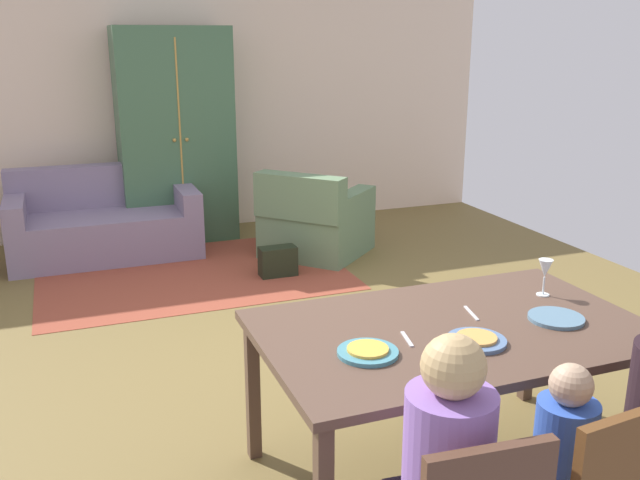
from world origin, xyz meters
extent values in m
cube|color=brown|center=(0.00, 0.41, -0.01)|extent=(6.84, 6.02, 0.02)
cube|color=beige|center=(0.00, 3.47, 1.35)|extent=(6.84, 0.10, 2.70)
cube|color=brown|center=(0.30, -1.42, 0.74)|extent=(1.72, 1.06, 0.04)
cube|color=brown|center=(-0.50, -0.95, 0.36)|extent=(0.06, 0.06, 0.72)
cube|color=brown|center=(1.10, -0.95, 0.36)|extent=(0.06, 0.06, 0.72)
cylinder|color=teal|center=(-0.18, -1.54, 0.77)|extent=(0.25, 0.25, 0.02)
cylinder|color=gold|center=(-0.18, -1.54, 0.78)|extent=(0.17, 0.17, 0.01)
cylinder|color=#516F9B|center=(0.30, -1.60, 0.77)|extent=(0.25, 0.25, 0.02)
cylinder|color=gold|center=(0.30, -1.60, 0.78)|extent=(0.17, 0.17, 0.01)
cylinder|color=slate|center=(0.77, -1.52, 0.77)|extent=(0.25, 0.25, 0.02)
cylinder|color=silver|center=(0.92, -1.24, 0.76)|extent=(0.06, 0.06, 0.01)
cylinder|color=silver|center=(0.92, -1.24, 0.81)|extent=(0.01, 0.01, 0.09)
cone|color=silver|center=(0.92, -1.24, 0.90)|extent=(0.07, 0.07, 0.09)
cube|color=silver|center=(0.04, -1.47, 0.76)|extent=(0.05, 0.15, 0.01)
cube|color=silver|center=(0.45, -1.32, 0.76)|extent=(0.05, 0.17, 0.01)
cylinder|color=#8D65BD|center=(-0.18, -2.18, 0.68)|extent=(0.30, 0.30, 0.46)
sphere|color=tan|center=(-0.18, -2.18, 1.00)|extent=(0.21, 0.21, 0.21)
cube|color=brown|center=(0.32, -2.43, 0.66)|extent=(0.42, 0.08, 0.42)
cylinder|color=blue|center=(0.30, -2.18, 0.62)|extent=(0.22, 0.22, 0.33)
sphere|color=tan|center=(0.30, -2.18, 0.85)|extent=(0.15, 0.15, 0.15)
cube|color=brown|center=(-0.27, 1.88, 0.00)|extent=(2.60, 1.80, 0.01)
cube|color=gray|center=(-0.93, 2.68, 0.21)|extent=(1.70, 0.84, 0.42)
cube|color=gray|center=(-0.93, 3.02, 0.62)|extent=(1.70, 0.20, 0.40)
cube|color=gray|center=(-1.68, 2.68, 0.52)|extent=(0.18, 0.84, 0.20)
cube|color=gray|center=(-0.17, 2.68, 0.52)|extent=(0.18, 0.84, 0.20)
cube|color=#63815C|center=(0.97, 2.08, 0.21)|extent=(1.19, 1.19, 0.42)
cube|color=#63815C|center=(0.72, 1.85, 0.62)|extent=(0.72, 0.76, 0.40)
cube|color=#63815C|center=(1.19, 1.83, 0.52)|extent=(0.74, 0.70, 0.20)
cube|color=#63815C|center=(0.74, 2.33, 0.52)|extent=(0.74, 0.70, 0.20)
cube|color=#3F6647|center=(-0.16, 3.08, 1.05)|extent=(1.10, 0.56, 2.10)
cube|color=#BB8C3F|center=(-0.16, 2.80, 1.05)|extent=(0.02, 0.01, 1.89)
sphere|color=#BB8C3F|center=(-0.22, 2.79, 1.05)|extent=(0.04, 0.04, 0.04)
sphere|color=#BB8C3F|center=(-0.10, 2.79, 1.05)|extent=(0.04, 0.04, 0.04)
cube|color=black|center=(0.42, 1.58, 0.13)|extent=(0.32, 0.16, 0.26)
camera|label=1|loc=(-1.26, -3.86, 1.99)|focal=38.82mm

